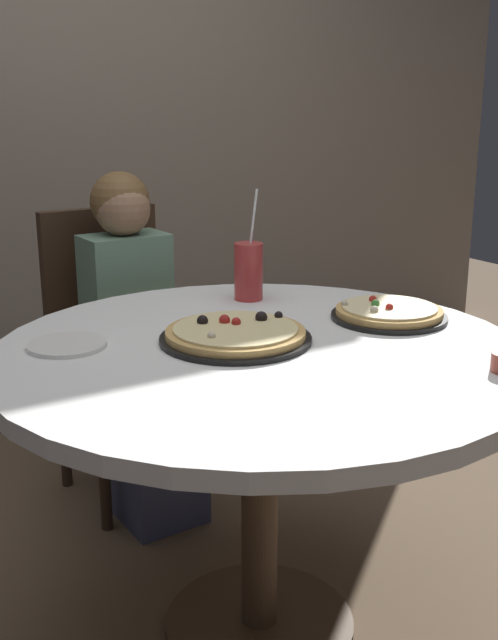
{
  "coord_description": "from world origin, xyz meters",
  "views": [
    {
      "loc": [
        -0.89,
        -1.41,
        1.29
      ],
      "look_at": [
        0.0,
        0.05,
        0.8
      ],
      "focal_mm": 43.09,
      "sensor_mm": 36.0,
      "label": 1
    }
  ],
  "objects_px": {
    "diner_child": "(140,366)",
    "soda_cup": "(249,271)",
    "dining_table": "(260,386)",
    "pizza_veggie": "(236,334)",
    "plate_small": "(67,345)",
    "chair_wooden": "(115,337)",
    "pizza_cheese": "(389,313)"
  },
  "relations": [
    {
      "from": "pizza_cheese",
      "to": "soda_cup",
      "type": "relative_size",
      "value": 0.97
    },
    {
      "from": "chair_wooden",
      "to": "soda_cup",
      "type": "bearing_deg",
      "value": -68.91
    },
    {
      "from": "dining_table",
      "to": "pizza_veggie",
      "type": "relative_size",
      "value": 3.46
    },
    {
      "from": "soda_cup",
      "to": "diner_child",
      "type": "bearing_deg",
      "value": 119.72
    },
    {
      "from": "dining_table",
      "to": "plate_small",
      "type": "relative_size",
      "value": 6.83
    },
    {
      "from": "diner_child",
      "to": "dining_table",
      "type": "bearing_deg",
      "value": -90.25
    },
    {
      "from": "plate_small",
      "to": "diner_child",
      "type": "bearing_deg",
      "value": 52.38
    },
    {
      "from": "dining_table",
      "to": "diner_child",
      "type": "xyz_separation_m",
      "value": [
        0.0,
        0.72,
        -0.17
      ]
    },
    {
      "from": "dining_table",
      "to": "soda_cup",
      "type": "bearing_deg",
      "value": 62.36
    },
    {
      "from": "diner_child",
      "to": "chair_wooden",
      "type": "bearing_deg",
      "value": 92.22
    },
    {
      "from": "diner_child",
      "to": "pizza_cheese",
      "type": "bearing_deg",
      "value": -60.42
    },
    {
      "from": "diner_child",
      "to": "plate_small",
      "type": "bearing_deg",
      "value": -127.62
    },
    {
      "from": "pizza_veggie",
      "to": "pizza_cheese",
      "type": "distance_m",
      "value": 0.43
    },
    {
      "from": "pizza_cheese",
      "to": "pizza_veggie",
      "type": "bearing_deg",
      "value": 174.34
    },
    {
      "from": "dining_table",
      "to": "chair_wooden",
      "type": "relative_size",
      "value": 1.29
    },
    {
      "from": "dining_table",
      "to": "pizza_veggie",
      "type": "bearing_deg",
      "value": 114.97
    },
    {
      "from": "chair_wooden",
      "to": "pizza_veggie",
      "type": "xyz_separation_m",
      "value": [
        -0.03,
        -0.84,
        0.24
      ]
    },
    {
      "from": "pizza_veggie",
      "to": "plate_small",
      "type": "xyz_separation_m",
      "value": [
        -0.35,
        0.16,
        -0.01
      ]
    },
    {
      "from": "pizza_veggie",
      "to": "plate_small",
      "type": "bearing_deg",
      "value": 155.24
    },
    {
      "from": "pizza_veggie",
      "to": "pizza_cheese",
      "type": "bearing_deg",
      "value": -5.66
    },
    {
      "from": "chair_wooden",
      "to": "diner_child",
      "type": "relative_size",
      "value": 0.88
    },
    {
      "from": "chair_wooden",
      "to": "pizza_cheese",
      "type": "height_order",
      "value": "chair_wooden"
    },
    {
      "from": "chair_wooden",
      "to": "pizza_cheese",
      "type": "relative_size",
      "value": 3.21
    },
    {
      "from": "diner_child",
      "to": "soda_cup",
      "type": "relative_size",
      "value": 3.53
    },
    {
      "from": "plate_small",
      "to": "chair_wooden",
      "type": "bearing_deg",
      "value": 61.05
    },
    {
      "from": "diner_child",
      "to": "pizza_cheese",
      "type": "relative_size",
      "value": 3.65
    },
    {
      "from": "dining_table",
      "to": "diner_child",
      "type": "distance_m",
      "value": 0.74
    },
    {
      "from": "pizza_veggie",
      "to": "pizza_cheese",
      "type": "height_order",
      "value": "pizza_veggie"
    },
    {
      "from": "chair_wooden",
      "to": "plate_small",
      "type": "bearing_deg",
      "value": -118.95
    },
    {
      "from": "chair_wooden",
      "to": "dining_table",
      "type": "bearing_deg",
      "value": -89.75
    },
    {
      "from": "soda_cup",
      "to": "dining_table",
      "type": "bearing_deg",
      "value": -117.64
    },
    {
      "from": "chair_wooden",
      "to": "diner_child",
      "type": "bearing_deg",
      "value": -87.78
    }
  ]
}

